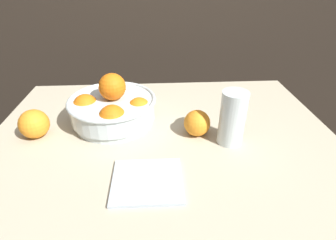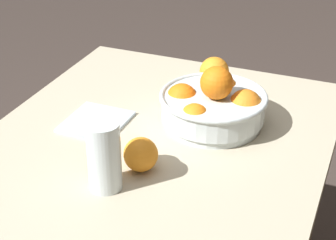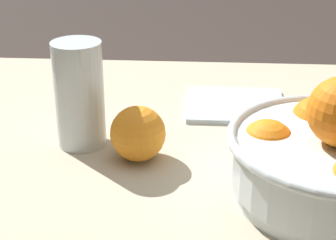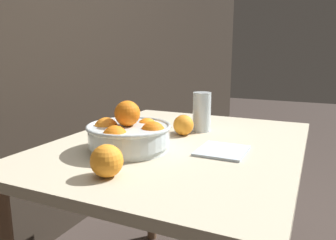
# 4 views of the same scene
# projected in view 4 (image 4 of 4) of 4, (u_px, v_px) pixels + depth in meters

# --- Properties ---
(dining_table) EXTENTS (1.01, 0.80, 0.71)m
(dining_table) POSITION_uv_depth(u_px,v_px,m) (178.00, 167.00, 1.15)
(dining_table) COLOR #B7AD93
(dining_table) RESTS_ON ground_plane
(fruit_bowl) EXTENTS (0.27, 0.27, 0.16)m
(fruit_bowl) POSITION_uv_depth(u_px,v_px,m) (129.00, 133.00, 1.03)
(fruit_bowl) COLOR silver
(fruit_bowl) RESTS_ON dining_table
(juice_glass) EXTENTS (0.07, 0.07, 0.15)m
(juice_glass) POSITION_uv_depth(u_px,v_px,m) (202.00, 113.00, 1.27)
(juice_glass) COLOR #F4A314
(juice_glass) RESTS_ON dining_table
(orange_loose_near_bowl) EXTENTS (0.08, 0.08, 0.08)m
(orange_loose_near_bowl) POSITION_uv_depth(u_px,v_px,m) (107.00, 161.00, 0.81)
(orange_loose_near_bowl) COLOR orange
(orange_loose_near_bowl) RESTS_ON dining_table
(orange_loose_front) EXTENTS (0.08, 0.08, 0.08)m
(orange_loose_front) POSITION_uv_depth(u_px,v_px,m) (183.00, 125.00, 1.22)
(orange_loose_front) COLOR orange
(orange_loose_front) RESTS_ON dining_table
(napkin) EXTENTS (0.16, 0.15, 0.01)m
(napkin) POSITION_uv_depth(u_px,v_px,m) (222.00, 151.00, 1.02)
(napkin) COLOR silver
(napkin) RESTS_ON dining_table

